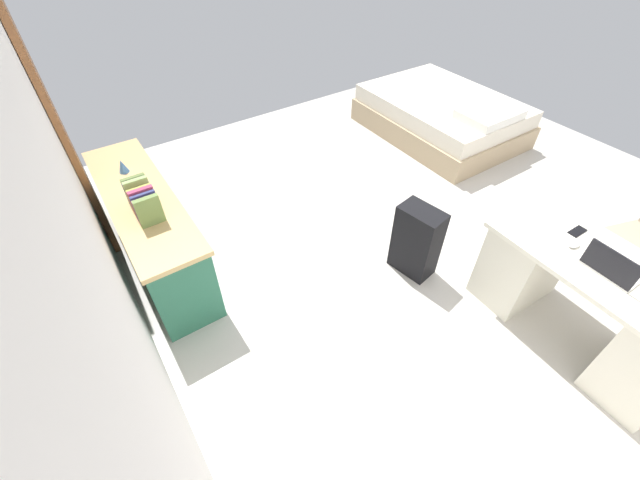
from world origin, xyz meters
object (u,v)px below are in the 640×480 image
at_px(laptop, 612,267).
at_px(cell_phone_by_mouse, 577,231).
at_px(desk, 585,301).
at_px(figurine_small, 122,166).
at_px(bed, 442,116).
at_px(computer_mouse, 574,244).
at_px(credenza, 152,230).
at_px(suitcase_black, 416,241).

xyz_separation_m(laptop, cell_phone_by_mouse, (0.32, -0.20, -0.04)).
relative_size(desk, figurine_small, 13.31).
height_order(desk, bed, desk).
height_order(computer_mouse, cell_phone_by_mouse, computer_mouse).
height_order(credenza, cell_phone_by_mouse, cell_phone_by_mouse).
xyz_separation_m(cell_phone_by_mouse, figurine_small, (2.53, 2.39, 0.04)).
xyz_separation_m(suitcase_black, computer_mouse, (-0.90, -0.48, 0.42)).
bearing_deg(suitcase_black, laptop, -169.48).
bearing_deg(credenza, desk, -137.41).
bearing_deg(bed, figurine_small, 87.90).
distance_m(suitcase_black, figurine_small, 2.49).
distance_m(laptop, cell_phone_by_mouse, 0.38).
distance_m(laptop, figurine_small, 3.60).
bearing_deg(desk, computer_mouse, 2.10).
bearing_deg(suitcase_black, desk, -166.56).
height_order(bed, laptop, laptop).
xyz_separation_m(credenza, bed, (0.25, -3.74, -0.12)).
bearing_deg(credenza, cell_phone_by_mouse, -131.90).
bearing_deg(computer_mouse, suitcase_black, 30.11).
distance_m(desk, laptop, 0.40).
xyz_separation_m(credenza, suitcase_black, (-1.31, -1.77, -0.04)).
bearing_deg(cell_phone_by_mouse, desk, 156.00).
relative_size(laptop, figurine_small, 2.89).
bearing_deg(credenza, figurine_small, 0.23).
bearing_deg(desk, credenza, 42.59).
relative_size(computer_mouse, figurine_small, 0.91).
relative_size(laptop, cell_phone_by_mouse, 2.34).
distance_m(bed, cell_phone_by_mouse, 2.79).
xyz_separation_m(laptop, figurine_small, (2.85, 2.19, -0.00)).
distance_m(desk, computer_mouse, 0.43).
bearing_deg(cell_phone_by_mouse, bed, -28.17).
bearing_deg(cell_phone_by_mouse, credenza, 49.23).
distance_m(suitcase_black, laptop, 1.31).
relative_size(bed, laptop, 6.02).
distance_m(credenza, laptop, 3.33).
xyz_separation_m(credenza, computer_mouse, (-2.21, -2.24, 0.38)).
relative_size(bed, computer_mouse, 19.15).
xyz_separation_m(desk, suitcase_black, (1.14, 0.48, -0.06)).
xyz_separation_m(suitcase_black, laptop, (-1.16, -0.42, 0.46)).
distance_m(computer_mouse, figurine_small, 3.43).
xyz_separation_m(desk, figurine_small, (2.83, 2.25, 0.39)).
bearing_deg(bed, computer_mouse, 148.71).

